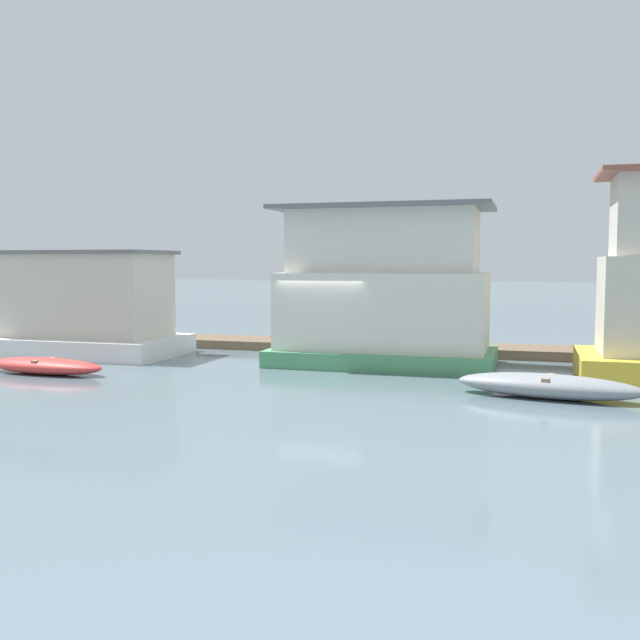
# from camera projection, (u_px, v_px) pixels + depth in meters

# --- Properties ---
(ground_plane) EXTENTS (200.00, 200.00, 0.00)m
(ground_plane) POSITION_uv_depth(u_px,v_px,m) (330.00, 365.00, 21.02)
(ground_plane) COLOR slate
(dock_walkway) EXTENTS (33.80, 1.96, 0.30)m
(dock_walkway) POSITION_uv_depth(u_px,v_px,m) (357.00, 346.00, 24.32)
(dock_walkway) COLOR brown
(dock_walkway) RESTS_ON ground_plane
(houseboat_white) EXTENTS (6.59, 3.58, 3.39)m
(houseboat_white) POSITION_uv_depth(u_px,v_px,m) (80.00, 307.00, 23.30)
(houseboat_white) COLOR white
(houseboat_white) RESTS_ON ground_plane
(houseboat_green) EXTENTS (6.46, 3.49, 4.64)m
(houseboat_green) POSITION_uv_depth(u_px,v_px,m) (383.00, 293.00, 20.86)
(houseboat_green) COLOR #4C9360
(houseboat_green) RESTS_ON ground_plane
(dinghy_red) EXTENTS (3.71, 1.27, 0.44)m
(dinghy_red) POSITION_uv_depth(u_px,v_px,m) (45.00, 366.00, 19.27)
(dinghy_red) COLOR red
(dinghy_red) RESTS_ON ground_plane
(dinghy_grey) EXTENTS (4.14, 1.75, 0.54)m
(dinghy_grey) POSITION_uv_depth(u_px,v_px,m) (548.00, 386.00, 15.79)
(dinghy_grey) COLOR gray
(dinghy_grey) RESTS_ON ground_plane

